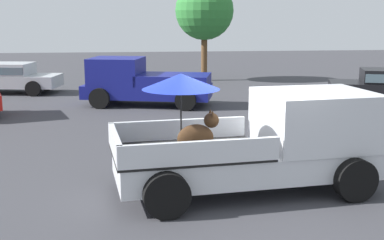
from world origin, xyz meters
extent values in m
plane|color=#38383D|center=(0.00, 0.00, 0.00)|extent=(80.00, 80.00, 0.00)
cylinder|color=black|center=(1.63, 1.17, 0.40)|extent=(0.83, 0.37, 0.80)
cylinder|color=black|center=(1.85, -0.78, 0.40)|extent=(0.83, 0.37, 0.80)
cylinder|color=black|center=(-1.85, 0.78, 0.40)|extent=(0.83, 0.37, 0.80)
cylinder|color=black|center=(-1.63, -1.17, 0.40)|extent=(0.83, 0.37, 0.80)
cube|color=silver|center=(0.00, 0.00, 0.57)|extent=(5.17, 2.35, 0.50)
cube|color=silver|center=(1.39, 0.16, 1.36)|extent=(2.30, 2.08, 1.08)
cube|color=#4C606B|center=(2.38, 0.27, 1.56)|extent=(0.25, 1.72, 0.64)
cube|color=black|center=(-1.14, -0.13, 0.85)|extent=(2.99, 2.14, 0.06)
cube|color=silver|center=(-1.25, 0.79, 1.08)|extent=(2.79, 0.41, 0.40)
cube|color=silver|center=(-1.04, -1.04, 1.08)|extent=(2.79, 0.41, 0.40)
cube|color=silver|center=(-2.48, -0.28, 1.08)|extent=(0.31, 1.84, 0.40)
ellipsoid|color=#472D19|center=(-1.03, -0.26, 1.14)|extent=(0.71, 0.39, 0.52)
sphere|color=#472D19|center=(-0.73, -0.22, 1.46)|extent=(0.31, 0.31, 0.28)
cone|color=#472D19|center=(-0.74, -0.15, 1.60)|extent=(0.10, 0.10, 0.12)
cone|color=#472D19|center=(-0.72, -0.30, 1.60)|extent=(0.10, 0.10, 0.12)
cylinder|color=black|center=(-1.29, -0.25, 1.48)|extent=(0.03, 0.03, 1.21)
cone|color=#1E33B7|center=(-1.29, -0.25, 2.19)|extent=(1.55, 1.55, 0.28)
cylinder|color=black|center=(-3.36, 9.39, 0.38)|extent=(0.80, 0.44, 0.76)
cylinder|color=black|center=(-2.88, 11.23, 0.38)|extent=(0.80, 0.44, 0.76)
cylinder|color=black|center=(-0.26, 8.59, 0.38)|extent=(0.80, 0.44, 0.76)
cylinder|color=black|center=(0.22, 10.42, 0.38)|extent=(0.80, 0.44, 0.76)
cube|color=navy|center=(-1.57, 9.91, 0.55)|extent=(5.10, 2.95, 0.50)
cube|color=navy|center=(-2.73, 10.21, 1.30)|extent=(2.29, 2.22, 1.00)
cube|color=navy|center=(-0.60, 9.66, 1.00)|extent=(3.06, 2.42, 0.40)
cylinder|color=black|center=(6.15, 8.85, 0.33)|extent=(0.70, 0.41, 0.66)
cylinder|color=black|center=(6.69, 10.52, 0.33)|extent=(0.70, 0.41, 0.66)
cylinder|color=black|center=(-6.04, 14.43, 0.33)|extent=(0.69, 0.33, 0.66)
cylinder|color=black|center=(-6.33, 12.70, 0.33)|extent=(0.69, 0.33, 0.66)
cube|color=#ADB2B7|center=(-7.52, 13.79, 0.55)|extent=(4.54, 2.46, 0.52)
cube|color=#ADB2B7|center=(-7.61, 13.81, 1.05)|extent=(2.34, 1.93, 0.56)
cube|color=#4C606B|center=(-7.61, 13.81, 1.05)|extent=(2.29, 2.00, 0.32)
cylinder|color=brown|center=(1.67, 17.24, 1.29)|extent=(0.32, 0.32, 2.58)
sphere|color=#2D7A33|center=(1.67, 17.24, 3.65)|extent=(3.04, 3.04, 3.04)
camera|label=1|loc=(-2.16, -9.09, 3.31)|focal=46.92mm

